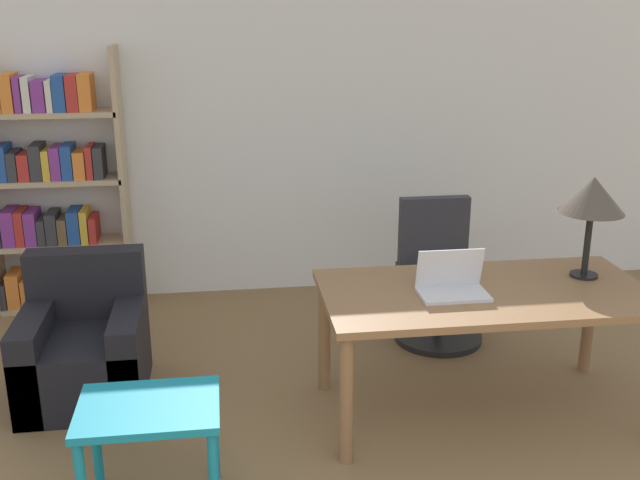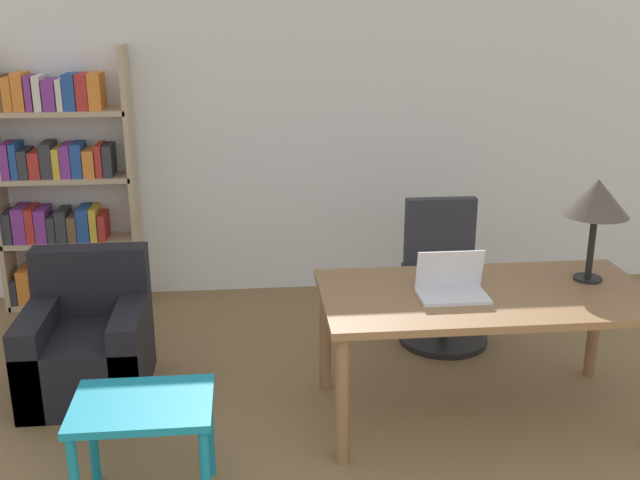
% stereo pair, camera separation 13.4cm
% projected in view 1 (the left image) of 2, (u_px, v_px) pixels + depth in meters
% --- Properties ---
extents(wall_back, '(8.00, 0.06, 2.70)m').
position_uv_depth(wall_back, '(296.00, 117.00, 5.59)').
color(wall_back, white).
rests_on(wall_back, ground_plane).
extents(desk, '(1.74, 0.87, 0.72)m').
position_uv_depth(desk, '(485.00, 305.00, 3.98)').
color(desk, olive).
rests_on(desk, ground_plane).
extents(laptop, '(0.35, 0.22, 0.23)m').
position_uv_depth(laptop, '(452.00, 285.00, 3.88)').
color(laptop, silver).
rests_on(laptop, desk).
extents(table_lamp, '(0.35, 0.35, 0.56)m').
position_uv_depth(table_lamp, '(593.00, 197.00, 4.00)').
color(table_lamp, black).
rests_on(table_lamp, desk).
extents(office_chair, '(0.59, 0.59, 0.93)m').
position_uv_depth(office_chair, '(438.00, 279.00, 4.99)').
color(office_chair, black).
rests_on(office_chair, ground_plane).
extents(side_table_blue, '(0.61, 0.46, 0.52)m').
position_uv_depth(side_table_blue, '(149.00, 423.00, 3.25)').
color(side_table_blue, teal).
rests_on(side_table_blue, ground_plane).
extents(armchair, '(0.67, 0.71, 0.80)m').
position_uv_depth(armchair, '(85.00, 351.00, 4.28)').
color(armchair, black).
rests_on(armchair, ground_plane).
extents(bookshelf, '(0.98, 0.28, 1.89)m').
position_uv_depth(bookshelf, '(50.00, 194.00, 5.32)').
color(bookshelf, tan).
rests_on(bookshelf, ground_plane).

